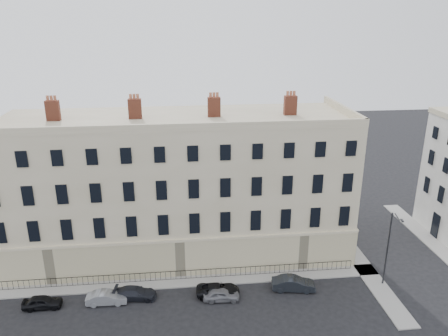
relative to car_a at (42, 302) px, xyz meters
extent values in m
plane|color=black|center=(18.46, -2.38, -0.59)|extent=(160.00, 160.00, 0.00)
cube|color=#BCAF8B|center=(12.46, 9.62, 6.91)|extent=(36.00, 12.00, 15.00)
cube|color=beige|center=(12.46, 3.54, 1.41)|extent=(36.10, 0.18, 4.00)
cube|color=beige|center=(30.54, 9.62, 1.41)|extent=(0.18, 12.10, 4.00)
cube|color=#BCAF8B|center=(12.46, 3.77, 14.81)|extent=(36.00, 0.35, 0.80)
cube|color=#BCAF8B|center=(30.31, 9.62, 14.81)|extent=(0.35, 12.00, 0.80)
cube|color=brown|center=(0.46, 9.62, 15.41)|extent=(1.30, 0.70, 2.00)
cube|color=brown|center=(8.46, 9.62, 15.41)|extent=(1.30, 0.70, 2.00)
cube|color=brown|center=(16.46, 9.62, 15.41)|extent=(1.30, 0.70, 2.00)
cube|color=brown|center=(24.46, 9.62, 15.41)|extent=(1.30, 0.70, 2.00)
cube|color=gray|center=(8.46, 2.62, -0.53)|extent=(48.00, 2.00, 0.12)
cube|color=gray|center=(31.46, 5.62, -0.53)|extent=(2.00, 24.00, 0.12)
cube|color=gray|center=(41.46, 7.62, -0.53)|extent=(2.00, 20.00, 0.12)
cube|color=black|center=(12.46, 3.02, 0.43)|extent=(35.00, 0.04, 0.04)
cube|color=black|center=(12.46, 3.02, -0.47)|extent=(35.00, 0.04, 0.04)
imported|color=black|center=(0.00, 0.00, 0.00)|extent=(3.47, 1.44, 1.18)
imported|color=gray|center=(5.67, 0.02, 0.02)|extent=(3.70, 1.32, 1.21)
imported|color=black|center=(8.22, 0.49, -0.02)|extent=(4.09, 2.08, 1.14)
imported|color=black|center=(15.89, 0.12, -0.02)|extent=(4.18, 2.12, 1.13)
imported|color=slate|center=(16.12, -0.65, -0.01)|extent=(3.46, 1.58, 1.15)
imported|color=black|center=(23.14, 0.19, 0.09)|extent=(4.30, 2.05, 1.36)
cylinder|color=#2A2B2F|center=(32.11, 0.15, 3.27)|extent=(0.15, 0.15, 7.71)
cylinder|color=#2A2B2F|center=(32.25, -0.51, 7.03)|extent=(0.38, 1.44, 0.10)
cube|color=#2A2B2F|center=(32.38, -1.17, 6.98)|extent=(0.26, 0.51, 0.12)
camera|label=1|loc=(12.69, -34.44, 24.52)|focal=35.00mm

